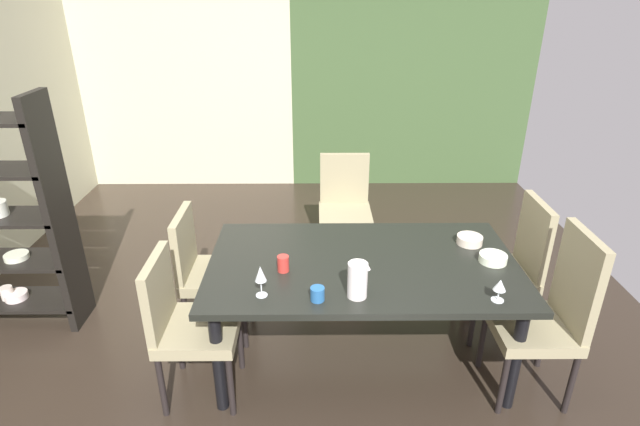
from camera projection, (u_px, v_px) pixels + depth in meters
ground_plane at (296, 340)px, 3.45m from camera, size 5.26×6.11×0.02m
back_panel_interior at (179, 62)px, 5.56m from camera, size 2.50×0.10×2.88m
garden_window_panel at (414, 61)px, 5.58m from camera, size 2.76×0.10×2.88m
dining_table at (362, 272)px, 3.02m from camera, size 1.85×1.05×0.72m
chair_head_far at (345, 204)px, 4.27m from camera, size 0.44×0.45×0.92m
chair_right_near at (551, 311)px, 2.80m from camera, size 0.44×0.44×1.04m
chair_right_far at (512, 262)px, 3.33m from camera, size 0.44×0.44×0.97m
chair_left_near at (184, 320)px, 2.80m from camera, size 0.44×0.44×0.91m
chair_left_far at (205, 267)px, 3.33m from camera, size 0.44×0.44×0.90m
wine_glass_south at (500, 286)px, 2.58m from camera, size 0.07×0.07×0.13m
wine_glass_north at (261, 275)px, 2.61m from camera, size 0.06×0.06×0.18m
serving_bowl_right at (470, 240)px, 3.18m from camera, size 0.16×0.16×0.05m
serving_bowl_front at (493, 258)px, 2.98m from camera, size 0.16×0.16×0.05m
cup_near_shelf at (283, 264)px, 2.87m from camera, size 0.07×0.07×0.10m
cup_near_window at (317, 294)px, 2.61m from camera, size 0.08×0.08×0.08m
pitcher_rear at (358, 280)px, 2.61m from camera, size 0.12×0.11×0.20m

